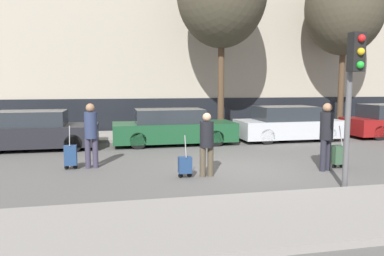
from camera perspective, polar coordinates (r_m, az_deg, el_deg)
The scene contains 15 objects.
ground_plane at distance 10.28m, azimuth 8.00°, elevation -6.26°, with size 80.00×80.00×0.00m, color #565451.
sidewalk_near at distance 7.00m, azimuth 18.87°, elevation -12.23°, with size 28.00×2.50×0.12m.
sidewalk_far at distance 16.91m, azimuth -0.17°, elevation -0.92°, with size 28.00×3.00×0.12m.
building_facade at distance 20.75m, azimuth -2.44°, elevation 15.65°, with size 28.00×3.24×11.11m.
parked_car_0 at distance 14.34m, azimuth -22.69°, elevation -0.45°, with size 4.17×1.90×1.37m.
parked_car_1 at distance 14.32m, azimuth -2.92°, elevation 0.04°, with size 4.62×1.78×1.36m.
parked_car_2 at distance 15.84m, azimuth 14.39°, elevation 0.53°, with size 4.24×1.84×1.40m.
pedestrian_left at distance 10.53m, azimuth -15.15°, elevation -0.51°, with size 0.35×0.34×1.78m.
trolley_left at distance 10.62m, azimuth -18.02°, elevation -3.99°, with size 0.34×0.29×1.20m.
pedestrian_center at distance 9.25m, azimuth 2.25°, elevation -1.97°, with size 0.35×0.34×1.59m.
trolley_center at distance 9.22m, azimuth -1.07°, elevation -5.66°, with size 0.34×0.29×1.06m.
pedestrian_right at distance 10.47m, azimuth 19.80°, elevation -0.63°, with size 0.34×0.34×1.80m.
trolley_right at distance 11.01m, azimuth 21.41°, elevation -3.82°, with size 0.34×0.29×1.17m.
traffic_light at distance 8.62m, azimuth 23.33°, elevation 6.89°, with size 0.28×0.47×3.35m.
bare_tree_near_crossing at distance 20.15m, azimuth 22.24°, elevation 16.64°, with size 3.73×3.73×8.13m.
Camera 1 is at (-3.48, -9.40, 2.28)m, focal length 35.00 mm.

